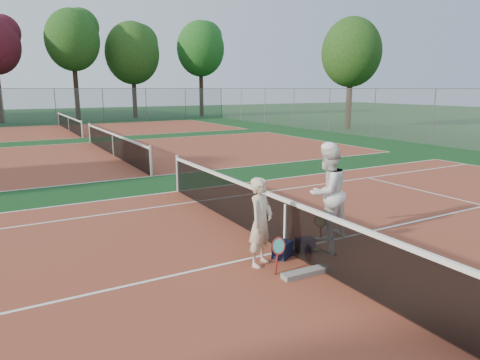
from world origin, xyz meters
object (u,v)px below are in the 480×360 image
at_px(racket_red, 278,255).
at_px(racket_black_held, 320,229).
at_px(net_main, 285,225).
at_px(player_a, 261,222).
at_px(racket_spare, 313,249).
at_px(water_bottle, 331,248).
at_px(player_b, 327,193).
at_px(sports_bag_purple, 305,245).
at_px(sports_bag_navy, 283,250).

xyz_separation_m(racket_red, racket_black_held, (1.49, 0.73, -0.01)).
bearing_deg(racket_red, net_main, 14.47).
xyz_separation_m(player_a, racket_spare, (1.18, 0.02, -0.72)).
relative_size(player_a, water_bottle, 5.17).
distance_m(racket_spare, water_bottle, 0.37).
height_order(player_a, racket_black_held, player_a).
bearing_deg(player_a, racket_red, -106.69).
xyz_separation_m(player_b, sports_bag_purple, (-0.83, -0.39, -0.83)).
xyz_separation_m(net_main, player_a, (-0.75, -0.31, 0.27)).
xyz_separation_m(racket_black_held, sports_bag_purple, (-0.53, -0.22, -0.15)).
relative_size(net_main, racket_spare, 18.33).
bearing_deg(sports_bag_navy, water_bottle, -24.05).
bearing_deg(sports_bag_navy, racket_spare, -5.49).
bearing_deg(sports_bag_navy, racket_red, -131.45).
xyz_separation_m(net_main, sports_bag_navy, (-0.22, -0.23, -0.36)).
distance_m(racket_red, sports_bag_purple, 1.10).
bearing_deg(sports_bag_navy, net_main, 46.62).
distance_m(racket_red, water_bottle, 1.27).
xyz_separation_m(player_a, sports_bag_navy, (0.53, 0.08, -0.63)).
distance_m(sports_bag_navy, water_bottle, 0.91).
xyz_separation_m(racket_black_held, water_bottle, (-0.23, -0.62, -0.13)).
relative_size(net_main, sports_bag_purple, 34.05).
xyz_separation_m(player_b, racket_black_held, (-0.30, -0.17, -0.68)).
relative_size(player_a, racket_red, 2.65).
bearing_deg(racket_spare, sports_bag_navy, 49.86).
height_order(racket_black_held, water_bottle, racket_black_held).
xyz_separation_m(racket_red, racket_spare, (1.08, 0.42, -0.24)).
xyz_separation_m(player_b, water_bottle, (-0.53, -0.79, -0.81)).
xyz_separation_m(player_a, player_b, (1.89, 0.49, 0.18)).
xyz_separation_m(sports_bag_navy, sports_bag_purple, (0.54, 0.03, -0.02)).
height_order(racket_spare, sports_bag_navy, sports_bag_navy).
distance_m(racket_spare, sports_bag_purple, 0.17).
height_order(net_main, racket_spare, net_main).
height_order(racket_red, sports_bag_navy, racket_red).
distance_m(net_main, sports_bag_navy, 0.49).
relative_size(player_b, sports_bag_navy, 5.16).
bearing_deg(racket_black_held, net_main, -36.81).
bearing_deg(sports_bag_purple, racket_spare, -37.83).
bearing_deg(racket_spare, racket_red, 76.55).
distance_m(racket_black_held, racket_spare, 0.57).
xyz_separation_m(net_main, racket_spare, (0.43, -0.30, -0.46)).
distance_m(player_a, water_bottle, 1.52).
relative_size(sports_bag_purple, water_bottle, 1.07).
distance_m(racket_black_held, water_bottle, 0.68).
height_order(net_main, player_a, player_a).
distance_m(player_a, racket_red, 0.64).
bearing_deg(player_a, water_bottle, -43.01).
relative_size(net_main, sports_bag_navy, 29.50).
distance_m(player_a, sports_bag_purple, 1.25).
height_order(sports_bag_navy, sports_bag_purple, sports_bag_navy).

